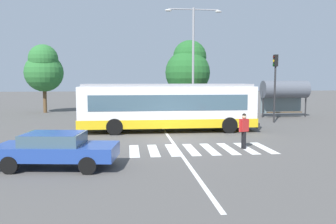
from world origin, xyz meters
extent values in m
plane|color=#514F4C|center=(0.00, 0.00, 0.00)|extent=(160.00, 160.00, 0.00)
cylinder|color=black|center=(3.81, 4.95, 0.50)|extent=(1.00, 0.31, 1.00)
cylinder|color=black|center=(3.79, 2.60, 0.50)|extent=(1.00, 0.31, 1.00)
cylinder|color=black|center=(-3.29, 5.02, 0.50)|extent=(1.00, 0.31, 1.00)
cylinder|color=black|center=(-3.31, 2.67, 0.50)|extent=(1.00, 0.31, 1.00)
cube|color=white|center=(0.03, 3.81, 1.62)|extent=(11.11, 2.65, 2.55)
cube|color=gold|center=(0.03, 3.81, 0.62)|extent=(11.23, 2.68, 0.55)
cube|color=#3D5666|center=(0.03, 3.81, 1.93)|extent=(9.78, 2.69, 0.96)
cube|color=#3D5666|center=(5.58, 3.76, 1.83)|extent=(0.06, 2.24, 1.63)
cube|color=black|center=(5.58, 3.76, 2.72)|extent=(0.08, 1.94, 0.28)
cube|color=#99999E|center=(0.03, 3.81, 2.98)|extent=(10.67, 2.44, 0.16)
cube|color=#28282B|center=(5.69, 3.76, 0.43)|extent=(0.14, 2.55, 0.36)
cylinder|color=black|center=(3.04, -2.16, 0.42)|extent=(0.16, 0.16, 0.85)
cylinder|color=black|center=(3.07, -2.26, 0.42)|extent=(0.16, 0.16, 0.85)
cube|color=#B22323|center=(3.06, -2.21, 1.15)|extent=(0.46, 0.38, 0.60)
cylinder|color=#B22323|center=(2.83, -2.29, 1.12)|extent=(0.10, 0.10, 0.55)
cylinder|color=#B22323|center=(3.28, -2.13, 1.12)|extent=(0.10, 0.10, 0.55)
sphere|color=tan|center=(3.06, -2.21, 1.56)|extent=(0.22, 0.22, 0.22)
sphere|color=black|center=(3.06, -2.21, 1.63)|extent=(0.19, 0.19, 0.19)
cylinder|color=black|center=(-3.68, -4.26, 0.32)|extent=(0.66, 0.29, 0.64)
cylinder|color=black|center=(-3.91, -5.92, 0.32)|extent=(0.66, 0.29, 0.64)
cylinder|color=black|center=(-6.44, -3.87, 0.32)|extent=(0.66, 0.29, 0.64)
cylinder|color=black|center=(-6.68, -5.53, 0.32)|extent=(0.66, 0.29, 0.64)
cube|color=#234293|center=(-5.18, -4.90, 0.64)|extent=(4.71, 2.43, 0.52)
cube|color=#3D5666|center=(-5.27, -4.89, 1.12)|extent=(2.36, 1.89, 0.44)
cube|color=#234293|center=(-5.27, -4.89, 1.30)|extent=(2.17, 1.79, 0.09)
cylinder|color=black|center=(-6.13, 17.86, 0.32)|extent=(0.22, 0.65, 0.64)
cylinder|color=black|center=(-4.46, 17.92, 0.32)|extent=(0.22, 0.65, 0.64)
cylinder|color=black|center=(-6.03, 15.07, 0.32)|extent=(0.22, 0.65, 0.64)
cylinder|color=black|center=(-4.36, 15.13, 0.32)|extent=(0.22, 0.65, 0.64)
cube|color=#196B70|center=(-5.25, 16.50, 0.64)|extent=(1.98, 4.56, 0.52)
cube|color=#3D5666|center=(-5.24, 16.41, 1.12)|extent=(1.68, 2.22, 0.44)
cube|color=#196B70|center=(-5.24, 16.41, 1.30)|extent=(1.60, 2.03, 0.09)
cylinder|color=black|center=(-3.22, 17.85, 0.32)|extent=(0.20, 0.64, 0.64)
cylinder|color=black|center=(-1.55, 17.86, 0.32)|extent=(0.20, 0.64, 0.64)
cylinder|color=black|center=(-3.22, 15.06, 0.32)|extent=(0.20, 0.64, 0.64)
cylinder|color=black|center=(-1.54, 15.07, 0.32)|extent=(0.20, 0.64, 0.64)
cube|color=#C6B793|center=(-2.38, 16.46, 0.64)|extent=(1.83, 4.50, 0.52)
cube|color=#3D5666|center=(-2.38, 16.37, 1.12)|extent=(1.61, 2.16, 0.44)
cube|color=#C6B793|center=(-2.38, 16.37, 1.30)|extent=(1.53, 1.98, 0.09)
cylinder|color=black|center=(-0.49, 18.33, 0.32)|extent=(0.22, 0.64, 0.64)
cylinder|color=black|center=(1.19, 18.37, 0.32)|extent=(0.22, 0.64, 0.64)
cylinder|color=black|center=(-0.42, 15.54, 0.32)|extent=(0.22, 0.64, 0.64)
cylinder|color=black|center=(1.26, 15.58, 0.32)|extent=(0.22, 0.64, 0.64)
cube|color=white|center=(0.39, 16.96, 0.64)|extent=(1.93, 4.54, 0.52)
cube|color=#3D5666|center=(0.39, 16.87, 1.12)|extent=(1.65, 2.20, 0.44)
cube|color=white|center=(0.39, 16.87, 1.30)|extent=(1.58, 2.02, 0.09)
cylinder|color=black|center=(2.16, 17.76, 0.32)|extent=(0.20, 0.64, 0.64)
cylinder|color=black|center=(3.83, 17.76, 0.32)|extent=(0.20, 0.64, 0.64)
cylinder|color=black|center=(2.15, 14.97, 0.32)|extent=(0.20, 0.64, 0.64)
cylinder|color=black|center=(3.83, 14.97, 0.32)|extent=(0.20, 0.64, 0.64)
cube|color=black|center=(2.99, 16.36, 0.64)|extent=(1.83, 4.50, 0.52)
cube|color=#3D5666|center=(2.99, 16.27, 1.12)|extent=(1.61, 2.16, 0.44)
cube|color=black|center=(2.99, 16.27, 1.30)|extent=(1.53, 1.98, 0.09)
cylinder|color=black|center=(4.92, 18.13, 0.32)|extent=(0.21, 0.64, 0.64)
cylinder|color=black|center=(6.60, 18.15, 0.32)|extent=(0.21, 0.64, 0.64)
cylinder|color=black|center=(4.96, 15.34, 0.32)|extent=(0.21, 0.64, 0.64)
cylinder|color=black|center=(6.63, 15.36, 0.32)|extent=(0.21, 0.64, 0.64)
cube|color=#AD1E1E|center=(5.78, 16.74, 0.64)|extent=(1.88, 4.52, 0.52)
cube|color=#3D5666|center=(5.78, 16.65, 1.12)|extent=(1.63, 2.18, 0.44)
cube|color=#AD1E1E|center=(5.78, 16.65, 1.30)|extent=(1.55, 2.00, 0.09)
cylinder|color=black|center=(7.61, 17.90, 0.32)|extent=(0.21, 0.64, 0.64)
cylinder|color=black|center=(9.28, 17.92, 0.32)|extent=(0.21, 0.64, 0.64)
cylinder|color=black|center=(7.63, 15.11, 0.32)|extent=(0.21, 0.64, 0.64)
cylinder|color=black|center=(9.30, 15.13, 0.32)|extent=(0.21, 0.64, 0.64)
cube|color=#234293|center=(8.45, 16.52, 0.64)|extent=(1.86, 4.52, 0.52)
cube|color=#3D5666|center=(8.46, 16.43, 1.12)|extent=(1.62, 2.17, 0.44)
cube|color=#234293|center=(8.46, 16.43, 1.30)|extent=(1.55, 1.99, 0.09)
cylinder|color=#28282B|center=(8.78, 7.26, 2.17)|extent=(0.14, 0.14, 4.34)
cube|color=black|center=(8.78, 7.26, 4.79)|extent=(0.28, 0.32, 0.90)
cylinder|color=#410907|center=(8.61, 7.26, 5.06)|extent=(0.04, 0.20, 0.20)
cylinder|color=yellow|center=(8.61, 7.26, 4.76)|extent=(0.04, 0.20, 0.20)
cylinder|color=#093B10|center=(8.61, 7.26, 4.46)|extent=(0.04, 0.20, 0.20)
cylinder|color=#28282B|center=(9.31, 10.81, 1.15)|extent=(0.12, 0.12, 2.30)
cylinder|color=#28282B|center=(13.28, 10.81, 1.15)|extent=(0.12, 0.12, 2.30)
cube|color=slate|center=(11.29, 11.51, 1.26)|extent=(3.82, 0.04, 1.93)
cylinder|color=#515660|center=(11.29, 10.81, 2.48)|extent=(4.06, 1.54, 1.54)
cube|color=#4C3823|center=(11.29, 10.81, 0.45)|extent=(3.18, 0.36, 0.08)
cylinder|color=#939399|center=(3.17, 11.51, 4.74)|extent=(0.20, 0.20, 9.48)
cylinder|color=#939399|center=(4.27, 11.51, 9.33)|extent=(2.18, 0.10, 0.10)
ellipsoid|color=silver|center=(5.36, 11.51, 9.20)|extent=(0.60, 0.32, 0.20)
cylinder|color=#939399|center=(2.08, 11.51, 9.33)|extent=(2.18, 0.10, 0.10)
ellipsoid|color=silver|center=(0.99, 11.51, 9.20)|extent=(0.60, 0.32, 0.20)
cylinder|color=brown|center=(-10.83, 17.60, 1.35)|extent=(0.36, 0.36, 2.70)
sphere|color=#2D7033|center=(-10.83, 17.60, 4.03)|extent=(3.81, 3.81, 3.81)
sphere|color=#2D7033|center=(-10.78, 17.25, 5.37)|extent=(2.86, 2.86, 2.86)
cylinder|color=brown|center=(4.32, 20.85, 1.17)|extent=(0.36, 0.36, 2.33)
sphere|color=#236028|center=(4.32, 20.85, 4.13)|extent=(5.13, 5.13, 5.13)
sphere|color=#236028|center=(4.61, 21.21, 5.93)|extent=(3.85, 3.85, 3.85)
cube|color=silver|center=(-2.21, -2.13, 0.00)|extent=(0.45, 2.81, 0.01)
cube|color=silver|center=(-1.31, -2.13, 0.00)|extent=(0.45, 2.81, 0.01)
cube|color=silver|center=(-0.40, -2.13, 0.00)|extent=(0.45, 2.81, 0.01)
cube|color=silver|center=(0.50, -2.13, 0.00)|extent=(0.45, 2.81, 0.01)
cube|color=silver|center=(1.41, -2.13, 0.00)|extent=(0.45, 2.81, 0.01)
cube|color=silver|center=(2.31, -2.13, 0.00)|extent=(0.45, 2.81, 0.01)
cube|color=silver|center=(3.22, -2.13, 0.00)|extent=(0.45, 2.81, 0.01)
cube|color=silver|center=(4.12, -2.13, 0.00)|extent=(0.45, 2.81, 0.01)
cube|color=silver|center=(-0.14, 2.00, 0.00)|extent=(0.16, 24.00, 0.01)
camera|label=1|loc=(-2.46, -17.95, 3.34)|focal=36.49mm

